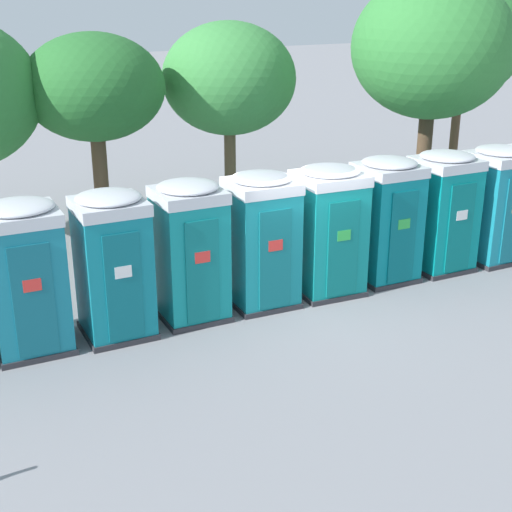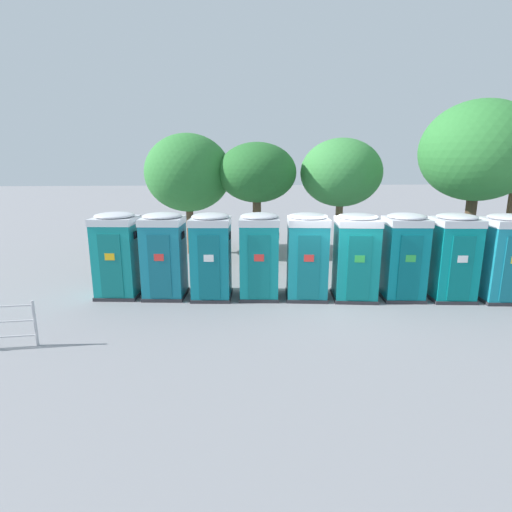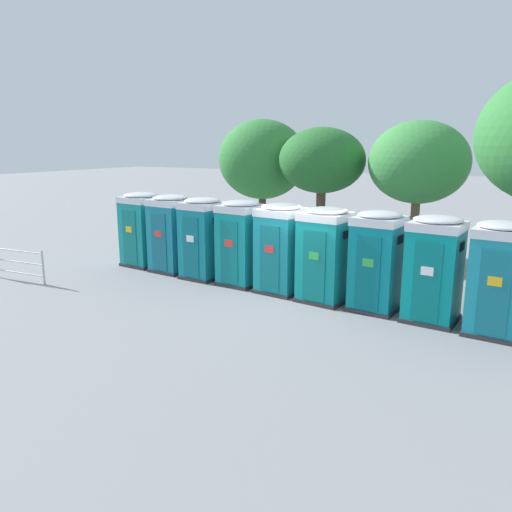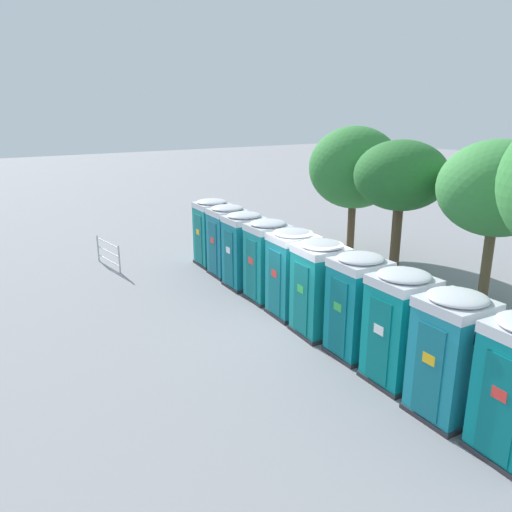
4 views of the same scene
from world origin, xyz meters
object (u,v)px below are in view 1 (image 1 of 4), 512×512
(portapotty_1, at_px, (26,277))
(street_tree_3, at_px, (94,88))
(portapotty_8, at_px, (496,204))
(street_tree_1, at_px, (464,37))
(portapotty_4, at_px, (261,239))
(portapotty_7, at_px, (442,211))
(portapotty_5, at_px, (328,230))
(street_tree_2, at_px, (432,48))
(portapotty_6, at_px, (386,219))
(portapotty_3, at_px, (190,250))
(street_tree_0, at_px, (229,79))
(portapotty_2, at_px, (113,264))

(portapotty_1, bearing_deg, street_tree_3, 59.08)
(portapotty_8, distance_m, street_tree_1, 6.46)
(portapotty_1, height_order, street_tree_1, street_tree_1)
(portapotty_4, relative_size, portapotty_7, 1.00)
(portapotty_5, height_order, street_tree_2, street_tree_2)
(portapotty_6, distance_m, portapotty_8, 2.82)
(portapotty_3, xyz_separation_m, street_tree_1, (10.38, 3.77, 3.16))
(street_tree_0, bearing_deg, portapotty_5, -100.70)
(portapotty_3, xyz_separation_m, street_tree_3, (0.33, 5.50, 2.23))
(portapotty_8, xyz_separation_m, street_tree_0, (-3.11, 6.24, 2.23))
(portapotty_8, bearing_deg, portapotty_1, 174.13)
(portapotty_7, distance_m, street_tree_2, 4.81)
(portapotty_3, distance_m, portapotty_6, 4.23)
(portapotty_6, height_order, portapotty_8, same)
(portapotty_5, height_order, street_tree_1, street_tree_1)
(portapotty_1, height_order, portapotty_5, same)
(portapotty_4, bearing_deg, portapotty_7, -5.53)
(street_tree_1, bearing_deg, portapotty_8, -126.59)
(portapotty_8, bearing_deg, portapotty_4, 173.70)
(portapotty_8, height_order, street_tree_1, street_tree_1)
(street_tree_0, bearing_deg, street_tree_1, -14.83)
(portapotty_4, bearing_deg, portapotty_1, 174.70)
(portapotty_4, height_order, street_tree_1, street_tree_1)
(portapotty_4, xyz_separation_m, portapotty_8, (5.61, -0.62, 0.00))
(street_tree_2, relative_size, street_tree_3, 1.27)
(street_tree_0, bearing_deg, portapotty_6, -86.92)
(portapotty_6, relative_size, portapotty_7, 1.00)
(street_tree_1, bearing_deg, portapotty_4, -156.46)
(portapotty_3, distance_m, street_tree_2, 8.79)
(portapotty_3, distance_m, street_tree_1, 11.48)
(portapotty_7, bearing_deg, portapotty_8, -8.61)
(portapotty_6, height_order, street_tree_3, street_tree_3)
(portapotty_2, height_order, portapotty_8, same)
(portapotty_2, bearing_deg, street_tree_2, 14.28)
(portapotty_5, xyz_separation_m, portapotty_7, (2.81, -0.22, 0.00))
(portapotty_7, height_order, street_tree_0, street_tree_0)
(portapotty_8, distance_m, street_tree_3, 9.42)
(street_tree_1, xyz_separation_m, street_tree_3, (-10.04, 1.73, -0.92))
(street_tree_3, bearing_deg, portapotty_1, -120.92)
(portapotty_3, bearing_deg, portapotty_6, -5.19)
(portapotty_4, distance_m, street_tree_0, 6.55)
(portapotty_8, distance_m, street_tree_2, 4.48)
(portapotty_4, height_order, street_tree_0, street_tree_0)
(portapotty_2, relative_size, street_tree_3, 0.53)
(portapotty_2, relative_size, portapotty_3, 1.00)
(portapotty_2, relative_size, portapotty_6, 1.00)
(portapotty_2, distance_m, street_tree_1, 12.76)
(street_tree_3, bearing_deg, portapotty_4, -79.25)
(portapotty_2, distance_m, portapotty_3, 1.41)
(portapotty_7, xyz_separation_m, street_tree_3, (-5.29, 6.05, 2.23))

